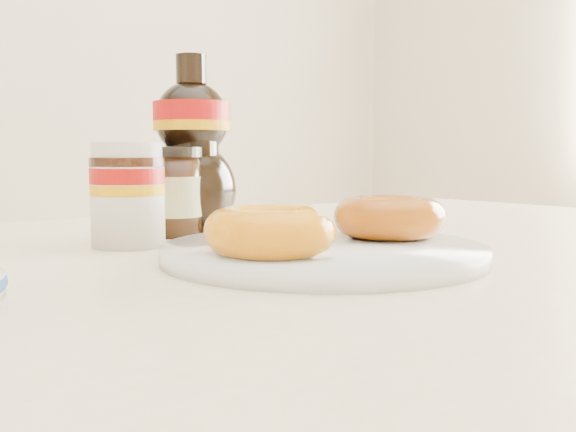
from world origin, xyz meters
TOP-DOWN VIEW (x-y plane):
  - dining_table at (0.00, 0.10)m, footprint 1.40×0.90m
  - plate at (-0.03, 0.05)m, footprint 0.28×0.28m
  - donut_bitten at (-0.10, 0.03)m, footprint 0.12×0.12m
  - donut_whole at (0.05, 0.05)m, footprint 0.13×0.13m
  - nutella_jar at (-0.13, 0.23)m, footprint 0.07×0.07m
  - syrup_bottle at (-0.02, 0.30)m, footprint 0.11×0.10m
  - dark_jar at (-0.05, 0.28)m, footprint 0.06×0.06m

SIDE VIEW (x-z plane):
  - dining_table at x=0.00m, z-range 0.29..1.04m
  - plate at x=-0.03m, z-range 0.75..0.76m
  - donut_bitten at x=-0.10m, z-range 0.76..0.80m
  - donut_whole at x=0.05m, z-range 0.76..0.80m
  - dark_jar at x=-0.05m, z-range 0.75..0.85m
  - nutella_jar at x=-0.13m, z-range 0.75..0.86m
  - syrup_bottle at x=-0.02m, z-range 0.75..0.96m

